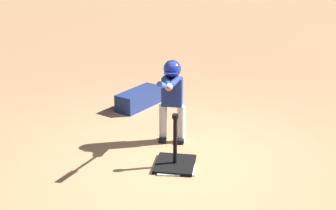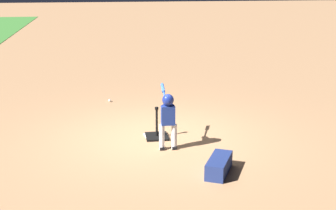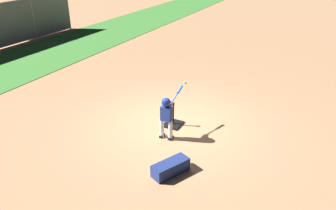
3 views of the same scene
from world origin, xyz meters
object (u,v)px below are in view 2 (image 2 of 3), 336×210
(batter_child, at_px, (168,114))
(equipment_bag, at_px, (219,165))
(baseball, at_px, (110,101))
(batting_tee, at_px, (157,134))

(batter_child, bearing_deg, equipment_bag, -150.34)
(batter_child, height_order, equipment_bag, batter_child)
(batter_child, height_order, baseball, batter_child)
(baseball, xyz_separation_m, equipment_bag, (-4.88, -1.81, 0.10))
(batting_tee, distance_m, batter_child, 0.94)
(batting_tee, relative_size, baseball, 8.99)
(baseball, relative_size, equipment_bag, 0.09)
(batting_tee, distance_m, baseball, 3.08)
(batting_tee, bearing_deg, batter_child, -167.90)
(baseball, bearing_deg, batting_tee, -162.14)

